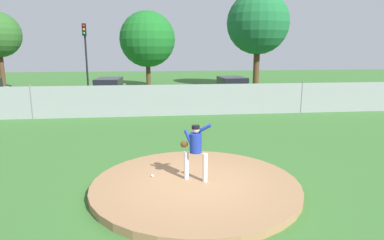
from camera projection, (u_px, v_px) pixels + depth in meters
The scene contains 12 objects.
ground_plane at pixel (178, 134), 14.89m from camera, with size 80.00×80.00×0.00m, color #386B2D.
asphalt_strip at pixel (169, 103), 23.14m from camera, with size 44.00×7.00×0.01m, color #2B2B2D.
pitchers_mound at pixel (195, 186), 9.04m from camera, with size 5.51×5.51×0.20m, color #99704C.
pitcher_youth at pixel (195, 147), 8.96m from camera, with size 0.82×0.37×1.58m.
baseball at pixel (152, 176), 9.38m from camera, with size 0.07×0.07×0.07m, color white.
chainlink_fence at pixel (173, 100), 18.59m from camera, with size 37.04×0.07×1.82m.
parked_car_slate at pixel (109, 91), 22.78m from camera, with size 1.95×4.68×1.69m.
parked_car_charcoal at pixel (232, 90), 23.35m from camera, with size 2.06×4.12×1.72m.
traffic_cone_orange at pixel (70, 108), 19.56m from camera, with size 0.40×0.40×0.55m.
traffic_light_near at pixel (85, 47), 25.91m from camera, with size 0.28×0.46×5.46m.
tree_broad_left at pixel (147, 39), 30.92m from camera, with size 5.06×5.06×6.96m.
tree_leaning_west at pixel (258, 23), 30.97m from camera, with size 5.70×5.70×8.74m.
Camera 1 is at (-1.07, -8.40, 3.71)m, focal length 31.76 mm.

